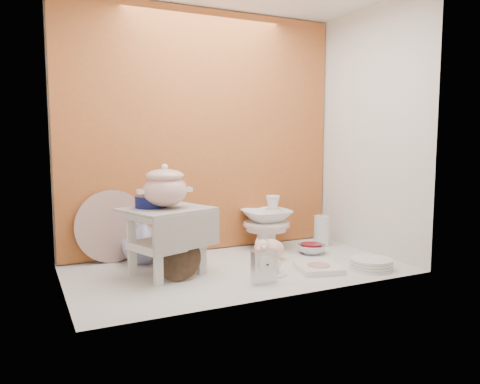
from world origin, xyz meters
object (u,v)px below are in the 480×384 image
object	(u,v)px
blue_white_vase	(144,240)
gold_rim_teacup	(271,264)
dinner_plate_stack	(371,264)
crystal_bowl	(311,249)
step_stool	(167,241)
porcelain_tower	(266,222)
soup_tureen	(165,186)
mantel_clock	(264,265)
floral_platter	(112,226)
plush_pig	(270,249)

from	to	relation	value
blue_white_vase	gold_rim_teacup	size ratio (longest dim) A/B	2.43
dinner_plate_stack	crystal_bowl	distance (m)	0.44
step_stool	porcelain_tower	size ratio (longest dim) A/B	1.18
soup_tureen	mantel_clock	size ratio (longest dim) A/B	1.46
blue_white_vase	crystal_bowl	world-z (taller)	blue_white_vase
floral_platter	gold_rim_teacup	distance (m)	0.94
mantel_clock	plush_pig	world-z (taller)	mantel_clock
soup_tureen	dinner_plate_stack	bearing A→B (deg)	-20.16
gold_rim_teacup	blue_white_vase	bearing A→B (deg)	135.33
step_stool	mantel_clock	world-z (taller)	step_stool
blue_white_vase	crystal_bowl	distance (m)	1.02
step_stool	blue_white_vase	distance (m)	0.30
step_stool	gold_rim_teacup	world-z (taller)	step_stool
dinner_plate_stack	crystal_bowl	bearing A→B (deg)	102.39
blue_white_vase	porcelain_tower	xyz separation A→B (m)	(0.79, -0.03, 0.04)
plush_pig	gold_rim_teacup	bearing A→B (deg)	-123.97
step_stool	plush_pig	size ratio (longest dim) A/B	1.81
mantel_clock	gold_rim_teacup	world-z (taller)	mantel_clock
mantel_clock	porcelain_tower	size ratio (longest dim) A/B	0.53
soup_tureen	plush_pig	size ratio (longest dim) A/B	1.19
blue_white_vase	plush_pig	distance (m)	0.73
mantel_clock	soup_tureen	bearing A→B (deg)	135.67
floral_platter	plush_pig	xyz separation A→B (m)	(0.83, -0.37, -0.14)
floral_platter	porcelain_tower	bearing A→B (deg)	-6.48
soup_tureen	floral_platter	world-z (taller)	soup_tureen
plush_pig	dinner_plate_stack	bearing A→B (deg)	-49.85
soup_tureen	gold_rim_teacup	size ratio (longest dim) A/B	2.48
soup_tureen	porcelain_tower	size ratio (longest dim) A/B	0.78
mantel_clock	dinner_plate_stack	xyz separation A→B (m)	(0.65, -0.03, -0.06)
floral_platter	crystal_bowl	distance (m)	1.21
gold_rim_teacup	crystal_bowl	bearing A→B (deg)	32.11
step_stool	crystal_bowl	distance (m)	0.95
porcelain_tower	plush_pig	bearing A→B (deg)	-114.73
step_stool	plush_pig	distance (m)	0.63
mantel_clock	gold_rim_teacup	size ratio (longest dim) A/B	1.70
floral_platter	crystal_bowl	size ratio (longest dim) A/B	2.33
blue_white_vase	porcelain_tower	distance (m)	0.79
gold_rim_teacup	floral_platter	bearing A→B (deg)	138.76
floral_platter	plush_pig	bearing A→B (deg)	-23.87
step_stool	mantel_clock	size ratio (longest dim) A/B	2.22
soup_tureen	dinner_plate_stack	xyz separation A→B (m)	(1.04, -0.38, -0.44)
plush_pig	gold_rim_teacup	xyz separation A→B (m)	(-0.13, -0.25, -0.01)
soup_tureen	mantel_clock	bearing A→B (deg)	-41.71
dinner_plate_stack	crystal_bowl	size ratio (longest dim) A/B	1.31
soup_tureen	crystal_bowl	distance (m)	1.04
soup_tureen	dinner_plate_stack	world-z (taller)	soup_tureen
step_stool	dinner_plate_stack	size ratio (longest dim) A/B	1.75
gold_rim_teacup	crystal_bowl	world-z (taller)	gold_rim_teacup
soup_tureen	crystal_bowl	xyz separation A→B (m)	(0.94, 0.05, -0.44)
mantel_clock	gold_rim_teacup	distance (m)	0.16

